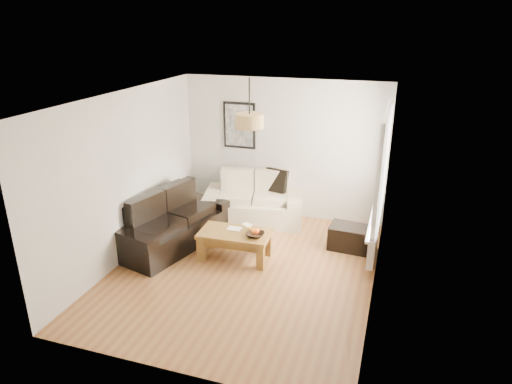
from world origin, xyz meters
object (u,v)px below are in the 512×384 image
(ottoman, at_px, (351,238))
(sofa_leather, at_px, (171,221))
(loveseat_cream, at_px, (254,198))
(coffee_table, at_px, (235,245))

(ottoman, bearing_deg, sofa_leather, -165.31)
(loveseat_cream, height_order, sofa_leather, loveseat_cream)
(sofa_leather, height_order, ottoman, sofa_leather)
(sofa_leather, relative_size, ottoman, 2.86)
(coffee_table, bearing_deg, ottoman, 27.40)
(loveseat_cream, relative_size, sofa_leather, 0.90)
(sofa_leather, bearing_deg, loveseat_cream, -21.75)
(sofa_leather, xyz_separation_m, coffee_table, (1.17, -0.13, -0.20))
(loveseat_cream, xyz_separation_m, ottoman, (1.88, -0.58, -0.25))
(loveseat_cream, xyz_separation_m, coffee_table, (0.17, -1.47, -0.22))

